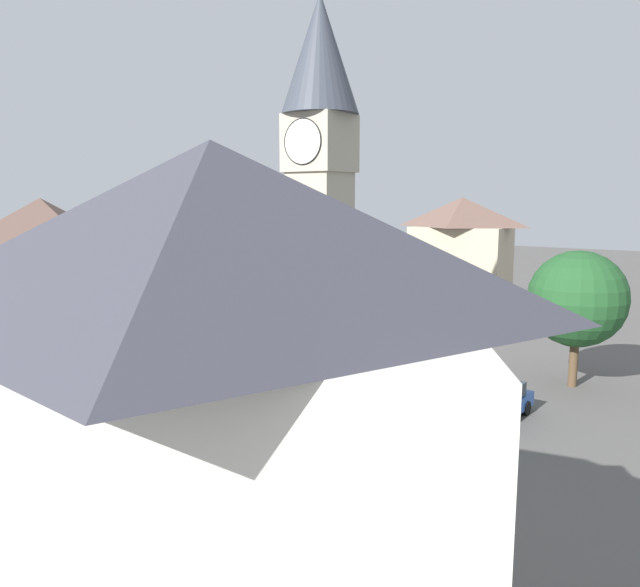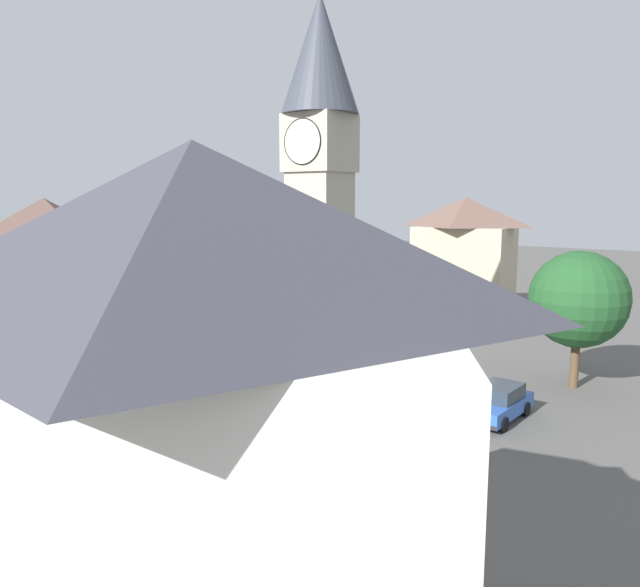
# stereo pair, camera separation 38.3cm
# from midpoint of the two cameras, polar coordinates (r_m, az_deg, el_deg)

# --- Properties ---
(ground_plane) EXTENTS (200.00, 200.00, 0.00)m
(ground_plane) POSITION_cam_midpoint_polar(r_m,az_deg,el_deg) (32.69, -0.34, -8.36)
(ground_plane) COLOR #565451
(clock_tower) EXTENTS (3.80, 3.80, 19.49)m
(clock_tower) POSITION_cam_midpoint_polar(r_m,az_deg,el_deg) (31.29, -0.36, 11.96)
(clock_tower) COLOR gray
(clock_tower) RESTS_ON ground
(car_blue_kerb) EXTENTS (2.08, 4.26, 1.53)m
(car_blue_kerb) POSITION_cam_midpoint_polar(r_m,az_deg,el_deg) (27.98, -14.62, -10.00)
(car_blue_kerb) COLOR silver
(car_blue_kerb) RESTS_ON ground
(car_silver_kerb) EXTENTS (4.46, 3.04, 1.53)m
(car_silver_kerb) POSITION_cam_midpoint_polar(r_m,az_deg,el_deg) (37.54, -18.28, -5.35)
(car_silver_kerb) COLOR gold
(car_silver_kerb) RESTS_ON ground
(car_red_corner) EXTENTS (3.93, 4.26, 1.53)m
(car_red_corner) POSITION_cam_midpoint_polar(r_m,az_deg,el_deg) (45.20, 4.60, -2.57)
(car_red_corner) COLOR black
(car_red_corner) RESTS_ON ground
(car_white_side) EXTENTS (1.99, 4.22, 1.53)m
(car_white_side) POSITION_cam_midpoint_polar(r_m,az_deg,el_deg) (28.80, 15.64, -9.50)
(car_white_side) COLOR #2D5BB7
(car_white_side) RESTS_ON ground
(pedestrian) EXTENTS (0.27, 0.56, 1.69)m
(pedestrian) POSITION_cam_midpoint_polar(r_m,az_deg,el_deg) (29.58, -21.22, -8.78)
(pedestrian) COLOR black
(pedestrian) RESTS_ON ground
(tree) EXTENTS (4.90, 4.90, 7.02)m
(tree) POSITION_cam_midpoint_polar(r_m,az_deg,el_deg) (33.97, 22.15, -0.47)
(tree) COLOR brown
(tree) RESTS_ON ground
(building_terrace_right) EXTENTS (8.16, 6.13, 9.64)m
(building_terrace_right) POSITION_cam_midpoint_polar(r_m,az_deg,el_deg) (52.46, 12.51, 3.40)
(building_terrace_right) COLOR tan
(building_terrace_right) RESTS_ON ground
(building_corner_back) EXTENTS (10.16, 9.53, 10.46)m
(building_corner_back) POSITION_cam_midpoint_polar(r_m,az_deg,el_deg) (10.40, -10.32, -15.81)
(building_corner_back) COLOR silver
(building_corner_back) RESTS_ON ground
(building_hall_far) EXTENTS (8.68, 10.72, 9.60)m
(building_hall_far) POSITION_cam_midpoint_polar(r_m,az_deg,el_deg) (47.52, -24.08, 2.30)
(building_hall_far) COLOR beige
(building_hall_far) RESTS_ON ground
(lamp_post) EXTENTS (0.36, 0.36, 5.30)m
(lamp_post) POSITION_cam_midpoint_polar(r_m,az_deg,el_deg) (37.87, -1.57, -0.52)
(lamp_post) COLOR black
(lamp_post) RESTS_ON ground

